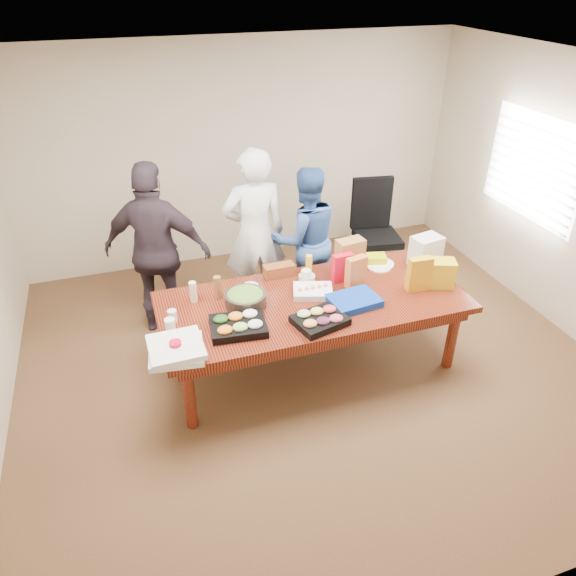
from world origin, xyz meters
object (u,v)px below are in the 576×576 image
object	(u,v)px
person_right	(305,239)
salad_bowl	(245,300)
sheet_cake	(313,291)
office_chair	(378,235)
person_center	(255,234)
conference_table	(312,332)

from	to	relation	value
person_right	salad_bowl	bearing A→B (deg)	47.07
sheet_cake	salad_bowl	world-z (taller)	salad_bowl
office_chair	person_center	xyz separation A→B (m)	(-1.58, -0.21, 0.35)
person_center	salad_bowl	bearing A→B (deg)	72.04
office_chair	salad_bowl	world-z (taller)	office_chair
person_center	sheet_cake	xyz separation A→B (m)	(0.27, -1.04, -0.15)
conference_table	office_chair	xyz separation A→B (m)	(1.34, 1.33, 0.21)
conference_table	office_chair	distance (m)	1.90
person_center	person_right	distance (m)	0.57
person_center	person_right	world-z (taller)	person_center
conference_table	person_right	bearing A→B (deg)	73.59
office_chair	sheet_cake	size ratio (longest dim) A/B	3.26
person_right	office_chair	bearing A→B (deg)	-164.75
conference_table	salad_bowl	world-z (taller)	salad_bowl
conference_table	salad_bowl	xyz separation A→B (m)	(-0.61, 0.10, 0.44)
person_center	sheet_cake	bearing A→B (deg)	106.36
conference_table	sheet_cake	xyz separation A→B (m)	(0.03, 0.08, 0.41)
sheet_cake	salad_bowl	distance (m)	0.64
person_right	salad_bowl	distance (m)	1.33
sheet_cake	person_right	bearing A→B (deg)	91.77
office_chair	sheet_cake	world-z (taller)	office_chair
sheet_cake	person_center	bearing A→B (deg)	122.24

